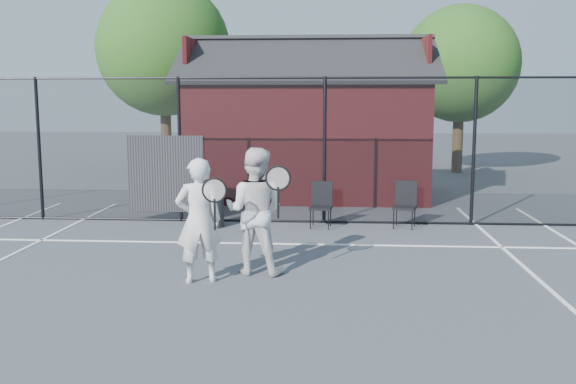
# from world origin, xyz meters

# --- Properties ---
(ground) EXTENTS (80.00, 80.00, 0.00)m
(ground) POSITION_xyz_m (0.00, 0.00, 0.00)
(ground) COLOR #4A4F55
(ground) RESTS_ON ground
(court_lines) EXTENTS (11.02, 18.00, 0.01)m
(court_lines) POSITION_xyz_m (0.00, -1.32, 0.01)
(court_lines) COLOR white
(court_lines) RESTS_ON ground
(fence) EXTENTS (22.04, 3.00, 3.00)m
(fence) POSITION_xyz_m (-0.30, 5.00, 1.45)
(fence) COLOR black
(fence) RESTS_ON ground
(clubhouse) EXTENTS (6.50, 4.36, 4.19)m
(clubhouse) POSITION_xyz_m (0.50, 9.00, 1.61)
(clubhouse) COLOR maroon
(clubhouse) RESTS_ON ground
(tree_left) EXTENTS (4.48, 4.48, 6.44)m
(tree_left) POSITION_xyz_m (-4.50, 13.50, 4.19)
(tree_left) COLOR #312513
(tree_left) RESTS_ON ground
(tree_right) EXTENTS (3.97, 3.97, 5.70)m
(tree_right) POSITION_xyz_m (5.50, 14.50, 3.71)
(tree_right) COLOR #312513
(tree_right) RESTS_ON ground
(player_front) EXTENTS (0.83, 0.67, 1.76)m
(player_front) POSITION_xyz_m (-0.69, 0.57, 0.88)
(player_front) COLOR silver
(player_front) RESTS_ON ground
(player_back) EXTENTS (1.06, 0.85, 1.86)m
(player_back) POSITION_xyz_m (0.04, 1.10, 0.93)
(player_back) COLOR white
(player_back) RESTS_ON ground
(chair_left) EXTENTS (0.48, 0.50, 0.89)m
(chair_left) POSITION_xyz_m (0.94, 4.50, 0.45)
(chair_left) COLOR black
(chair_left) RESTS_ON ground
(chair_right) EXTENTS (0.54, 0.55, 0.91)m
(chair_right) POSITION_xyz_m (2.60, 4.60, 0.45)
(chair_right) COLOR black
(chair_right) RESTS_ON ground
(waste_bin) EXTENTS (0.61, 0.61, 0.74)m
(waste_bin) POSITION_xyz_m (-1.25, 4.45, 0.37)
(waste_bin) COLOR #262626
(waste_bin) RESTS_ON ground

